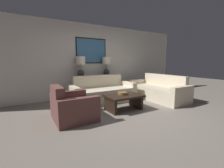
% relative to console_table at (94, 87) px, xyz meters
% --- Properties ---
extents(ground_plane, '(20.00, 20.00, 0.00)m').
position_rel_console_table_xyz_m(ground_plane, '(0.00, -2.09, -0.38)').
color(ground_plane, slate).
extents(back_wall, '(8.20, 0.12, 2.65)m').
position_rel_console_table_xyz_m(back_wall, '(0.00, 0.28, 0.95)').
color(back_wall, beige).
rests_on(back_wall, ground_plane).
extents(console_table, '(1.46, 0.39, 0.77)m').
position_rel_console_table_xyz_m(console_table, '(0.00, 0.00, 0.00)').
color(console_table, brown).
rests_on(console_table, ground_plane).
extents(table_lamp_left, '(0.33, 0.33, 0.72)m').
position_rel_console_table_xyz_m(table_lamp_left, '(-0.51, 0.00, 0.82)').
color(table_lamp_left, '#333338').
rests_on(table_lamp_left, console_table).
extents(table_lamp_right, '(0.33, 0.33, 0.72)m').
position_rel_console_table_xyz_m(table_lamp_right, '(0.51, 0.00, 0.82)').
color(table_lamp_right, '#333338').
rests_on(table_lamp_right, console_table).
extents(couch_by_back_wall, '(2.15, 0.90, 0.85)m').
position_rel_console_table_xyz_m(couch_by_back_wall, '(0.00, -0.65, -0.10)').
color(couch_by_back_wall, beige).
rests_on(couch_by_back_wall, ground_plane).
extents(couch_by_side, '(0.90, 2.15, 0.85)m').
position_rel_console_table_xyz_m(couch_by_side, '(1.82, -1.37, -0.10)').
color(couch_by_side, beige).
rests_on(couch_by_side, ground_plane).
extents(coffee_table, '(0.98, 0.70, 0.42)m').
position_rel_console_table_xyz_m(coffee_table, '(0.08, -1.77, -0.09)').
color(coffee_table, black).
rests_on(coffee_table, ground_plane).
extents(decorative_bowl, '(0.25, 0.25, 0.07)m').
position_rel_console_table_xyz_m(decorative_bowl, '(0.06, -1.73, 0.07)').
color(decorative_bowl, olive).
rests_on(decorative_bowl, coffee_table).
extents(armchair_near_back_wall, '(0.88, 0.99, 0.79)m').
position_rel_console_table_xyz_m(armchair_near_back_wall, '(-1.32, -1.72, -0.11)').
color(armchair_near_back_wall, brown).
rests_on(armchair_near_back_wall, ground_plane).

